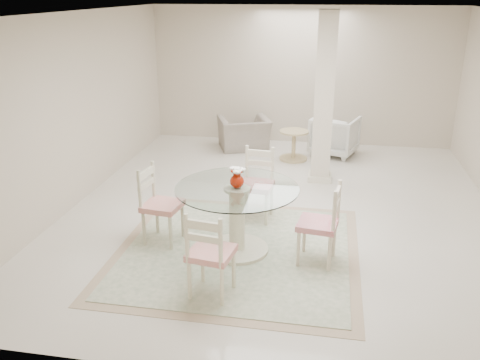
% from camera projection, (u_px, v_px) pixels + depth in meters
% --- Properties ---
extents(ground, '(7.00, 7.00, 0.00)m').
position_uv_depth(ground, '(282.00, 208.00, 7.35)').
color(ground, white).
rests_on(ground, ground).
extents(room_shell, '(6.02, 7.02, 2.71)m').
position_uv_depth(room_shell, '(286.00, 80.00, 6.70)').
color(room_shell, beige).
rests_on(room_shell, ground).
extents(column, '(0.30, 0.30, 2.70)m').
position_uv_depth(column, '(324.00, 99.00, 7.99)').
color(column, beige).
rests_on(column, ground).
extents(area_rug, '(2.90, 2.90, 0.02)m').
position_uv_depth(area_rug, '(237.00, 251.00, 6.15)').
color(area_rug, tan).
rests_on(area_rug, ground).
extents(dining_table, '(1.44, 1.44, 0.83)m').
position_uv_depth(dining_table, '(237.00, 220.00, 6.00)').
color(dining_table, '#F9EECD').
rests_on(dining_table, ground).
extents(red_vase, '(0.19, 0.18, 0.25)m').
position_uv_depth(red_vase, '(237.00, 178.00, 5.82)').
color(red_vase, '#AB1905').
rests_on(red_vase, dining_table).
extents(dining_chair_east, '(0.49, 0.49, 1.08)m').
position_uv_depth(dining_chair_east, '(324.00, 218.00, 5.70)').
color(dining_chair_east, '#F5E5C9').
rests_on(dining_chair_east, ground).
extents(dining_chair_north, '(0.47, 0.47, 1.09)m').
position_uv_depth(dining_chair_north, '(257.00, 179.00, 6.87)').
color(dining_chair_north, beige).
rests_on(dining_chair_north, ground).
extents(dining_chair_west, '(0.49, 0.49, 1.09)m').
position_uv_depth(dining_chair_west, '(157.00, 199.00, 6.21)').
color(dining_chair_west, beige).
rests_on(dining_chair_west, ground).
extents(dining_chair_south, '(0.49, 0.49, 1.07)m').
position_uv_depth(dining_chair_south, '(209.00, 249.00, 5.04)').
color(dining_chair_south, '#F6EFCA').
rests_on(dining_chair_south, ground).
extents(recliner_taupe, '(1.19, 1.12, 0.62)m').
position_uv_depth(recliner_taupe, '(244.00, 133.00, 10.01)').
color(recliner_taupe, '#A19285').
rests_on(recliner_taupe, ground).
extents(armchair_white, '(1.01, 1.02, 0.74)m').
position_uv_depth(armchair_white, '(335.00, 135.00, 9.65)').
color(armchair_white, white).
rests_on(armchair_white, ground).
extents(side_table, '(0.53, 0.53, 0.55)m').
position_uv_depth(side_table, '(294.00, 146.00, 9.37)').
color(side_table, tan).
rests_on(side_table, ground).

